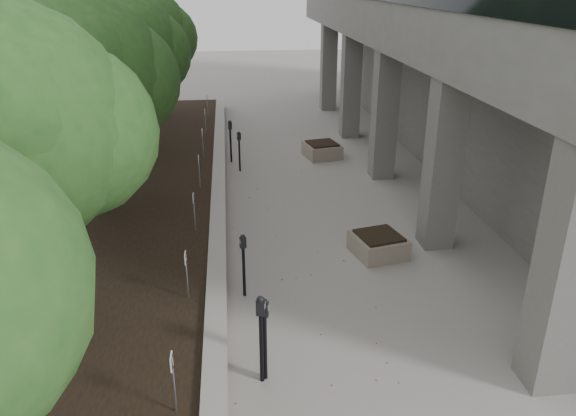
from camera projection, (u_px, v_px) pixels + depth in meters
retaining_wall at (219, 198)px, 15.69m from camera, size 0.39×26.00×0.50m
planting_bed at (85, 205)px, 15.34m from camera, size 7.00×26.00×0.40m
crabapple_tree_2 at (18, 175)px, 8.78m from camera, size 4.60×4.00×5.44m
crabapple_tree_3 at (89, 107)px, 13.37m from camera, size 4.60×4.00×5.44m
crabapple_tree_4 at (123, 74)px, 17.96m from camera, size 4.60×4.00×5.44m
crabapple_tree_5 at (143, 54)px, 22.54m from camera, size 4.60×4.00×5.44m
parking_sign_2 at (174, 384)px, 7.59m from camera, size 0.04×0.22×0.96m
parking_sign_3 at (187, 276)px, 10.35m from camera, size 0.04×0.22×0.96m
parking_sign_4 at (194, 213)px, 13.10m from camera, size 0.04×0.22×0.96m
parking_sign_5 at (199, 172)px, 15.85m from camera, size 0.04×0.22×0.96m
parking_sign_6 at (203, 143)px, 18.60m from camera, size 0.04×0.22×0.96m
parking_sign_7 at (205, 121)px, 21.36m from camera, size 0.04×0.22×0.96m
parking_sign_8 at (207, 105)px, 24.11m from camera, size 0.04×0.22×0.96m
parking_meter_1 at (265, 340)px, 8.74m from camera, size 0.17×0.14×1.49m
parking_meter_2 at (261, 340)px, 8.66m from camera, size 0.18×0.15×1.58m
parking_meter_3 at (244, 266)px, 11.10m from camera, size 0.16×0.14×1.37m
parking_meter_4 at (239, 152)px, 18.37m from camera, size 0.16×0.14×1.36m
parking_meter_5 at (231, 141)px, 19.24m from camera, size 0.16×0.13×1.49m
planter_front at (378, 244)px, 12.94m from camera, size 1.33×1.33×0.52m
planter_back at (322, 150)px, 19.97m from camera, size 1.39×1.39×0.55m
berry_scatter at (296, 271)px, 12.28m from camera, size 3.30×14.10×0.02m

